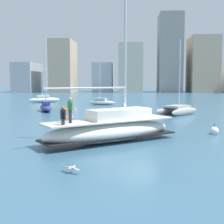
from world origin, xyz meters
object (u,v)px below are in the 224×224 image
at_px(seagull, 71,168).
at_px(moored_cutter_left, 177,109).
at_px(moored_ketch_distant, 46,106).
at_px(main_sailboat, 111,128).
at_px(mooring_buoy, 214,131).
at_px(moored_catamaran, 102,102).
at_px(moored_cutter_right, 44,99).

bearing_deg(seagull, moored_cutter_left, 71.69).
bearing_deg(moored_ketch_distant, main_sailboat, -63.62).
xyz_separation_m(moored_ketch_distant, mooring_buoy, (17.76, -16.81, -0.43)).
height_order(moored_cutter_left, mooring_buoy, moored_cutter_left).
bearing_deg(seagull, mooring_buoy, 50.15).
relative_size(main_sailboat, moored_ketch_distant, 1.40).
xyz_separation_m(moored_catamaran, moored_cutter_right, (-11.31, 5.51, 0.06)).
height_order(main_sailboat, seagull, main_sailboat).
bearing_deg(mooring_buoy, main_sailboat, -155.26).
bearing_deg(moored_cutter_left, moored_catamaran, 126.40).
relative_size(main_sailboat, moored_catamaran, 1.66).
relative_size(moored_ketch_distant, seagull, 11.39).
distance_m(moored_cutter_left, moored_cutter_right, 29.39).
distance_m(moored_ketch_distant, mooring_buoy, 24.46).
distance_m(main_sailboat, moored_catamaran, 31.66).
bearing_deg(mooring_buoy, moored_catamaran, 112.15).
relative_size(seagull, mooring_buoy, 0.91).
bearing_deg(moored_cutter_right, seagull, -72.73).
relative_size(main_sailboat, seagull, 15.90).
distance_m(moored_cutter_right, seagull, 46.21).
xyz_separation_m(moored_cutter_left, moored_ketch_distant, (-16.89, 3.13, -0.01)).
distance_m(moored_cutter_right, moored_ketch_distant, 17.31).
distance_m(main_sailboat, mooring_buoy, 8.48).
xyz_separation_m(moored_catamaran, moored_ketch_distant, (-6.41, -11.10, 0.09)).
bearing_deg(moored_cutter_left, seagull, -108.31).
bearing_deg(moored_ketch_distant, mooring_buoy, -43.42).
bearing_deg(moored_cutter_right, mooring_buoy, -55.85).
xyz_separation_m(main_sailboat, seagull, (-1.27, -7.18, -0.69)).
height_order(moored_catamaran, moored_ketch_distant, moored_ketch_distant).
bearing_deg(moored_ketch_distant, moored_cutter_left, -10.48).
bearing_deg(mooring_buoy, moored_cutter_left, 93.64).
bearing_deg(moored_ketch_distant, moored_cutter_right, 106.44).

